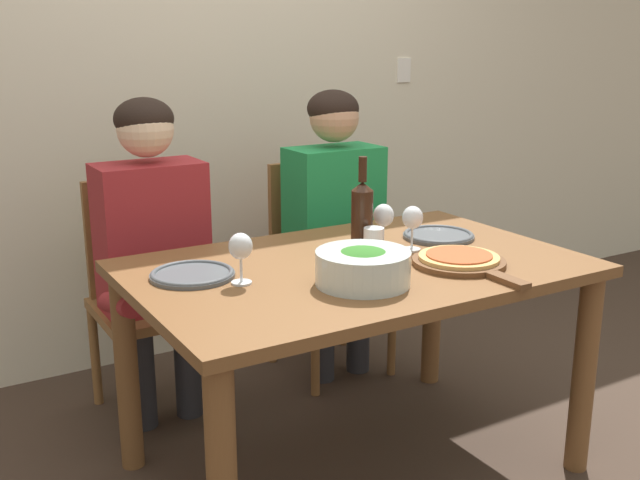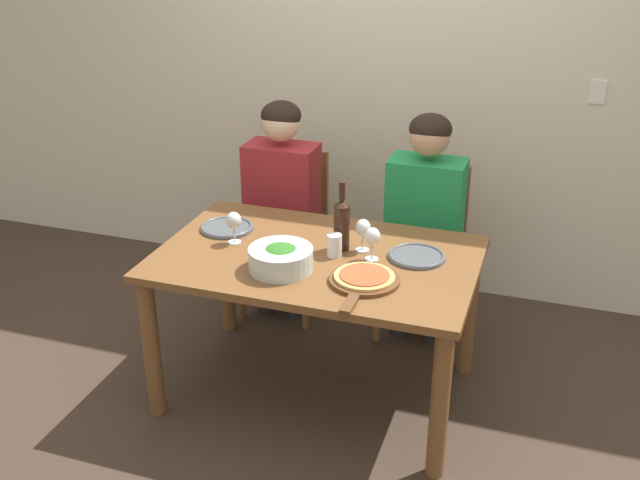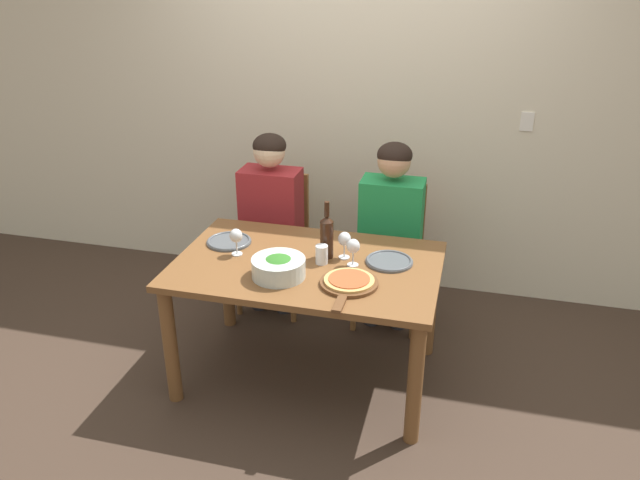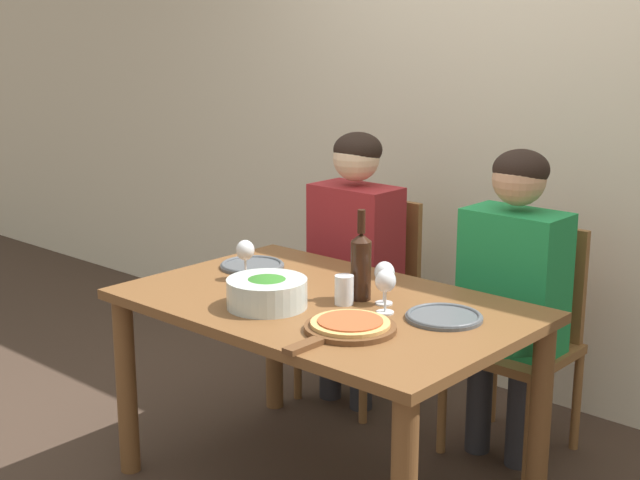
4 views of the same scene
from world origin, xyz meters
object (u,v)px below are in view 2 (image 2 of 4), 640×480
chair_left (289,225)px  dinner_plate_right (416,256)px  dinner_plate_left (227,227)px  chair_right (426,244)px  person_man (425,208)px  wine_glass_centre (363,229)px  pizza_on_board (364,279)px  wine_glass_left (234,222)px  person_woman (281,191)px  broccoli_bowl (281,259)px  wine_bottle (342,223)px  wine_glass_right (372,238)px  water_tumbler (334,245)px

chair_left → dinner_plate_right: (0.86, -0.68, 0.25)m
dinner_plate_right → dinner_plate_left: bearing=178.8°
chair_right → person_man: size_ratio=0.74×
dinner_plate_left → wine_glass_centre: bearing=-2.0°
person_man → pizza_on_board: (-0.08, -0.86, 0.01)m
person_man → wine_glass_left: bearing=-137.8°
person_man → wine_glass_left: person_man is taller
dinner_plate_right → wine_glass_centre: bearing=-179.1°
person_woman → person_man: (0.78, 0.00, 0.00)m
broccoli_bowl → person_woman: bearing=111.3°
person_man → dinner_plate_right: 0.57m
dinner_plate_right → wine_glass_left: size_ratio=1.67×
wine_glass_left → wine_glass_centre: same height
chair_left → broccoli_bowl: (0.34, -0.97, 0.29)m
broccoli_bowl → pizza_on_board: bearing=-0.7°
dinner_plate_left → wine_glass_left: bearing=-51.8°
chair_left → dinner_plate_right: 1.12m
person_man → broccoli_bowl: person_man is taller
person_man → dinner_plate_left: size_ratio=4.79×
wine_glass_left → wine_glass_centre: size_ratio=1.00×
chair_left → person_woman: 0.27m
dinner_plate_left → pizza_on_board: size_ratio=0.58×
wine_bottle → wine_glass_right: size_ratio=2.11×
broccoli_bowl → wine_glass_centre: wine_glass_centre is taller
wine_glass_centre → water_tumbler: (-0.10, -0.09, -0.05)m
pizza_on_board → wine_bottle: bearing=122.9°
broccoli_bowl → wine_glass_centre: 0.40m
person_man → pizza_on_board: bearing=-95.2°
person_woman → dinner_plate_right: 1.03m
chair_right → pizza_on_board: size_ratio=2.07×
wine_glass_right → broccoli_bowl: bearing=-147.9°
wine_glass_right → wine_bottle: bearing=157.7°
dinner_plate_left → dinner_plate_right: same height
chair_right → wine_glass_centre: size_ratio=5.92×
chair_left → wine_glass_left: 0.86m
wine_glass_left → person_woman: bearing=93.2°
dinner_plate_right → broccoli_bowl: bearing=-150.7°
person_woman → person_man: same height
person_man → pizza_on_board: 0.87m
person_woman → water_tumbler: size_ratio=11.89×
person_woman → dinner_plate_right: bearing=-33.4°
wine_glass_left → wine_glass_right: bearing=2.5°
person_man → wine_bottle: 0.65m
wine_bottle → wine_glass_right: (0.16, -0.06, -0.02)m
person_woman → chair_left: bearing=90.0°
chair_left → dinner_plate_right: chair_left is taller
wine_glass_left → wine_glass_right: size_ratio=1.00×
chair_left → chair_right: same height
pizza_on_board → wine_glass_left: bearing=164.0°
wine_bottle → wine_glass_right: 0.17m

